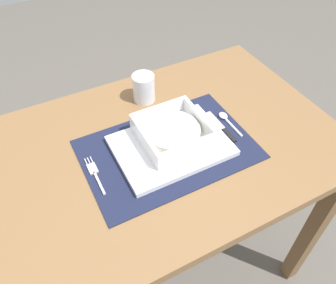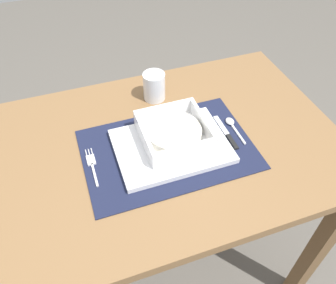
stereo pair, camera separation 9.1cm
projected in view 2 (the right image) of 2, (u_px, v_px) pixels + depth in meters
ground_plane at (168, 261)px, 1.50m from camera, size 6.00×6.00×0.00m
dining_table at (168, 169)px, 1.04m from camera, size 0.98×0.67×0.76m
placemat at (168, 149)px, 0.93m from camera, size 0.46×0.31×0.00m
serving_plate at (171, 146)px, 0.93m from camera, size 0.30×0.22×0.02m
porridge_bowl at (174, 133)px, 0.92m from camera, size 0.18×0.18×0.05m
fork at (92, 164)px, 0.89m from camera, size 0.02×0.13×0.00m
spoon at (232, 124)px, 0.99m from camera, size 0.02×0.11×0.01m
butter_knife at (227, 134)px, 0.97m from camera, size 0.01×0.14×0.01m
bread_knife at (222, 141)px, 0.95m from camera, size 0.01×0.13×0.01m
drinking_glass at (154, 87)px, 1.06m from camera, size 0.07×0.07×0.09m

